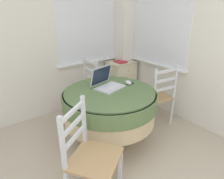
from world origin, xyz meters
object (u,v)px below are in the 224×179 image
at_px(dining_chair_camera_near, 90,156).
at_px(corner_cabinet, 121,80).
at_px(laptop, 107,83).
at_px(cell_phone, 130,82).
at_px(round_dining_table, 110,104).
at_px(dining_chair_near_back_window, 84,90).
at_px(computer_mouse, 128,83).
at_px(book_on_cabinet, 120,62).
at_px(dining_chair_near_right_window, 157,96).

relative_size(dining_chair_camera_near, corner_cabinet, 1.27).
distance_m(laptop, cell_phone, 0.35).
bearing_deg(round_dining_table, dining_chair_near_back_window, 82.54).
distance_m(laptop, dining_chair_near_back_window, 0.79).
relative_size(cell_phone, corner_cabinet, 0.15).
distance_m(computer_mouse, corner_cabinet, 1.25).
bearing_deg(dining_chair_near_back_window, corner_cabinet, 10.70).
bearing_deg(dining_chair_near_back_window, dining_chair_camera_near, -117.98).
relative_size(dining_chair_camera_near, book_on_cabinet, 4.16).
distance_m(dining_chair_near_right_window, corner_cabinet, 1.07).
xyz_separation_m(dining_chair_near_back_window, corner_cabinet, (0.90, 0.17, -0.08)).
bearing_deg(dining_chair_near_right_window, dining_chair_near_back_window, 129.20).
distance_m(laptop, computer_mouse, 0.29).
relative_size(dining_chair_near_back_window, dining_chair_camera_near, 1.00).
xyz_separation_m(round_dining_table, dining_chair_camera_near, (-0.62, -0.54, -0.11)).
bearing_deg(laptop, dining_chair_near_right_window, -12.10).
height_order(round_dining_table, dining_chair_camera_near, dining_chair_camera_near).
bearing_deg(round_dining_table, laptop, 68.70).
height_order(dining_chair_camera_near, book_on_cabinet, dining_chair_camera_near).
xyz_separation_m(round_dining_table, cell_phone, (0.38, 0.06, 0.18)).
bearing_deg(dining_chair_camera_near, book_on_cabinet, 43.60).
distance_m(dining_chair_near_right_window, book_on_cabinet, 1.05).
height_order(computer_mouse, dining_chair_near_back_window, dining_chair_near_back_window).
xyz_separation_m(cell_phone, book_on_cabinet, (0.57, 0.89, 0.01)).
bearing_deg(book_on_cabinet, dining_chair_camera_near, -136.40).
relative_size(round_dining_table, dining_chair_near_right_window, 1.23).
bearing_deg(cell_phone, computer_mouse, -150.31).
height_order(round_dining_table, computer_mouse, computer_mouse).
height_order(laptop, corner_cabinet, laptop).
bearing_deg(cell_phone, corner_cabinet, 56.22).
distance_m(computer_mouse, dining_chair_near_back_window, 0.88).
bearing_deg(round_dining_table, computer_mouse, 4.46).
bearing_deg(book_on_cabinet, laptop, -137.27).
height_order(laptop, book_on_cabinet, laptop).
xyz_separation_m(laptop, corner_cabinet, (0.96, 0.88, -0.42)).
height_order(laptop, dining_chair_camera_near, laptop).
height_order(dining_chair_near_right_window, dining_chair_camera_near, same).
relative_size(round_dining_table, dining_chair_camera_near, 1.23).
relative_size(laptop, cell_phone, 3.71).
bearing_deg(cell_phone, dining_chair_near_back_window, 109.69).
height_order(computer_mouse, corner_cabinet, computer_mouse).
height_order(computer_mouse, dining_chair_near_right_window, dining_chair_near_right_window).
bearing_deg(book_on_cabinet, corner_cabinet, 37.55).
bearing_deg(dining_chair_near_back_window, round_dining_table, -97.46).
xyz_separation_m(laptop, dining_chair_camera_near, (-0.66, -0.66, -0.34)).
xyz_separation_m(round_dining_table, computer_mouse, (0.32, 0.02, 0.20)).
height_order(cell_phone, dining_chair_camera_near, dining_chair_camera_near).
bearing_deg(computer_mouse, round_dining_table, -175.54).
bearing_deg(dining_chair_near_right_window, book_on_cabinet, 82.88).
xyz_separation_m(cell_phone, dining_chair_near_right_window, (0.44, -0.11, -0.29)).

